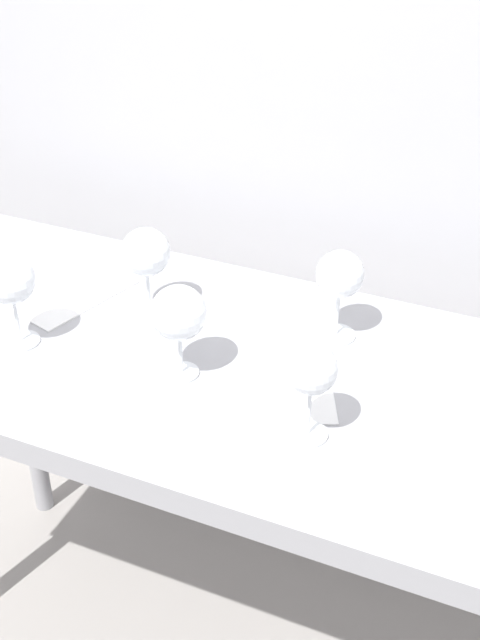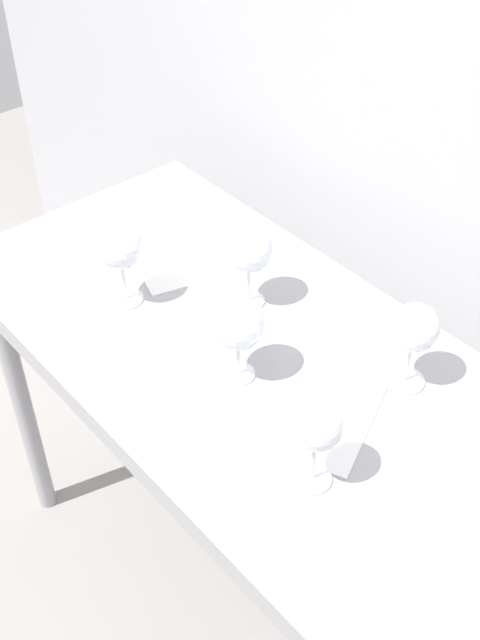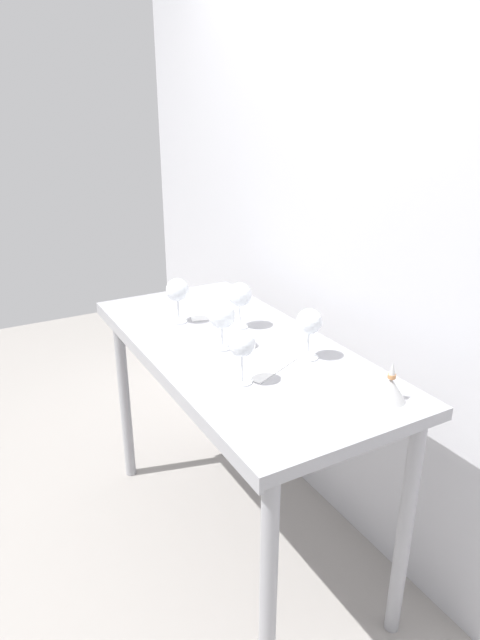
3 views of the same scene
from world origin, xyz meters
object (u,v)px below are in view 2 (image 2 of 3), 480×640
(wine_glass_far_right, at_px, (414,330))
(tasting_sheet_lower, at_px, (329,410))
(wine_glass_near_left, at_px, (120,249))
(tasting_sheet_upper, at_px, (195,259))
(wine_glass_near_center, at_px, (238,325))
(wine_glass_near_right, at_px, (316,428))
(wine_glass_far_left, at_px, (249,251))

(wine_glass_far_right, bearing_deg, tasting_sheet_lower, -104.21)
(wine_glass_far_right, distance_m, wine_glass_near_left, 0.59)
(wine_glass_near_left, height_order, tasting_sheet_upper, wine_glass_near_left)
(tasting_sheet_upper, bearing_deg, tasting_sheet_lower, 5.68)
(wine_glass_near_center, xyz_separation_m, wine_glass_near_left, (-0.32, -0.03, 0.01))
(wine_glass_near_center, bearing_deg, tasting_sheet_upper, 154.39)
(tasting_sheet_upper, bearing_deg, wine_glass_near_right, -4.32)
(wine_glass_far_right, bearing_deg, wine_glass_near_right, -80.64)
(wine_glass_far_right, relative_size, wine_glass_near_right, 1.03)
(wine_glass_near_right, distance_m, wine_glass_far_left, 0.46)
(wine_glass_near_left, relative_size, wine_glass_far_left, 1.00)
(wine_glass_far_right, xyz_separation_m, wine_glass_near_left, (-0.53, -0.25, 0.00))
(wine_glass_near_left, distance_m, tasting_sheet_lower, 0.52)
(wine_glass_far_right, distance_m, tasting_sheet_upper, 0.57)
(wine_glass_far_right, xyz_separation_m, tasting_sheet_lower, (-0.04, -0.16, -0.13))
(wine_glass_near_left, relative_size, tasting_sheet_upper, 0.70)
(wine_glass_near_right, xyz_separation_m, wine_glass_far_left, (-0.41, 0.22, 0.00))
(wine_glass_far_right, relative_size, wine_glass_near_left, 0.99)
(wine_glass_near_left, bearing_deg, tasting_sheet_upper, 94.75)
(wine_glass_near_right, height_order, tasting_sheet_lower, wine_glass_near_right)
(wine_glass_far_right, height_order, wine_glass_near_left, wine_glass_near_left)
(wine_glass_near_right, xyz_separation_m, wine_glass_near_left, (-0.58, 0.03, 0.00))
(wine_glass_near_left, height_order, wine_glass_far_left, same)
(wine_glass_far_right, relative_size, tasting_sheet_upper, 0.69)
(wine_glass_near_center, distance_m, wine_glass_far_left, 0.21)
(wine_glass_near_left, distance_m, tasting_sheet_upper, 0.23)
(tasting_sheet_upper, bearing_deg, wine_glass_near_left, -68.79)
(wine_glass_near_left, xyz_separation_m, wine_glass_far_left, (0.17, 0.19, -0.00))
(wine_glass_far_left, bearing_deg, tasting_sheet_lower, -15.82)
(wine_glass_near_right, distance_m, tasting_sheet_upper, 0.65)
(wine_glass_near_right, xyz_separation_m, tasting_sheet_lower, (-0.09, 0.13, -0.12))
(wine_glass_near_right, bearing_deg, wine_glass_near_center, 165.89)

